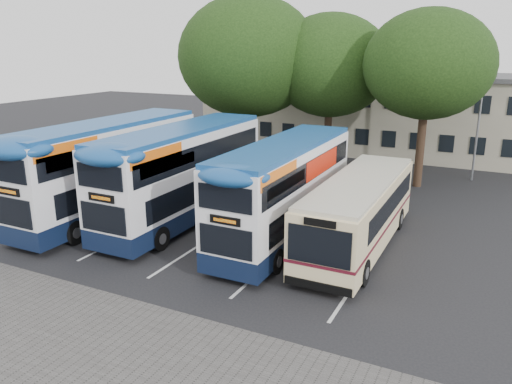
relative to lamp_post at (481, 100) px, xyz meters
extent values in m
plane|color=black|center=(-6.00, -19.97, -5.08)|extent=(120.00, 120.00, 0.00)
cube|color=#595654|center=(-8.00, -24.97, -5.08)|extent=(40.00, 6.00, 0.01)
cube|color=silver|center=(-16.75, -14.97, -5.08)|extent=(0.12, 11.00, 0.01)
cube|color=silver|center=(-13.25, -14.97, -5.08)|extent=(0.12, 11.00, 0.01)
cube|color=silver|center=(-9.75, -14.97, -5.08)|extent=(0.12, 11.00, 0.01)
cube|color=silver|center=(-6.25, -14.97, -5.08)|extent=(0.12, 11.00, 0.01)
cube|color=silver|center=(-2.75, -14.97, -5.08)|extent=(0.12, 11.00, 0.01)
cube|color=#A69F86|center=(-6.00, 7.03, -2.08)|extent=(32.00, 8.00, 6.00)
cube|color=#4C4C4F|center=(-6.00, 7.03, 0.97)|extent=(32.40, 8.40, 0.30)
cube|color=black|center=(-6.00, 3.01, -3.38)|extent=(30.00, 0.06, 1.20)
cube|color=black|center=(-6.00, 3.01, -0.58)|extent=(30.00, 0.06, 1.20)
cylinder|color=gray|center=(0.00, 0.03, -0.58)|extent=(0.14, 0.14, 9.00)
cube|color=gray|center=(0.00, 0.03, 3.92)|extent=(0.12, 0.80, 0.12)
cube|color=gray|center=(0.00, -0.37, 3.87)|extent=(0.25, 0.50, 0.12)
cylinder|color=black|center=(-14.63, -2.70, -2.30)|extent=(0.50, 0.50, 5.57)
ellipsoid|color=black|center=(-14.63, -2.70, 2.48)|extent=(9.53, 9.53, 8.10)
cylinder|color=black|center=(-9.36, -1.05, -2.50)|extent=(0.50, 0.50, 5.16)
ellipsoid|color=black|center=(-9.36, -1.05, 1.93)|extent=(7.97, 7.97, 6.77)
cylinder|color=black|center=(-2.91, -2.97, -2.42)|extent=(0.50, 0.50, 5.33)
ellipsoid|color=black|center=(-2.91, -2.97, 2.17)|extent=(7.41, 7.41, 6.30)
cube|color=#0E1A36|center=(-15.89, -15.46, -4.33)|extent=(2.70, 11.34, 0.86)
cube|color=white|center=(-15.89, -15.46, -2.22)|extent=(2.70, 11.34, 3.35)
cube|color=#174B8E|center=(-15.89, -15.46, -0.49)|extent=(2.65, 11.11, 0.32)
cube|color=black|center=(-15.89, -15.13, -3.14)|extent=(2.74, 10.05, 1.08)
cube|color=black|center=(-15.89, -15.46, -1.47)|extent=(2.74, 10.69, 0.97)
cube|color=orange|center=(-14.53, -19.18, -0.87)|extent=(0.02, 3.46, 0.59)
cube|color=black|center=(-15.89, -21.16, -2.33)|extent=(1.30, 0.06, 0.32)
cylinder|color=black|center=(-17.11, -12.16, -4.54)|extent=(0.32, 1.08, 1.08)
cylinder|color=black|center=(-14.67, -12.16, -4.54)|extent=(0.32, 1.08, 1.08)
cylinder|color=black|center=(-17.11, -19.18, -4.54)|extent=(0.32, 1.08, 1.08)
cylinder|color=black|center=(-14.67, -19.18, -4.54)|extent=(0.32, 1.08, 1.08)
cube|color=#0E1A36|center=(-12.15, -14.47, -4.35)|extent=(2.62, 10.99, 0.84)
cube|color=white|center=(-12.15, -14.47, -2.31)|extent=(2.62, 10.99, 3.24)
cube|color=#174B8E|center=(-12.15, -14.47, -0.64)|extent=(2.56, 10.77, 0.31)
cube|color=black|center=(-12.15, -14.15, -3.20)|extent=(2.66, 9.73, 1.05)
cube|color=black|center=(-12.15, -14.47, -1.58)|extent=(2.66, 10.36, 0.94)
cube|color=orange|center=(-10.83, -18.08, -1.00)|extent=(0.02, 3.35, 0.58)
cube|color=black|center=(-12.15, -19.99, -2.42)|extent=(1.26, 0.06, 0.31)
cylinder|color=black|center=(-13.33, -11.27, -4.56)|extent=(0.31, 1.05, 1.05)
cylinder|color=black|center=(-10.97, -11.27, -4.56)|extent=(0.31, 1.05, 1.05)
cylinder|color=black|center=(-13.33, -18.08, -4.56)|extent=(0.31, 1.05, 1.05)
cylinder|color=black|center=(-10.97, -18.08, -4.56)|extent=(0.31, 1.05, 1.05)
cube|color=#0E1A36|center=(-6.81, -14.55, -4.39)|extent=(2.47, 10.38, 0.79)
cube|color=white|center=(-6.81, -14.55, -2.47)|extent=(2.47, 10.38, 3.06)
cube|color=#174B8E|center=(-6.81, -14.55, -0.88)|extent=(2.42, 10.17, 0.30)
cube|color=black|center=(-6.81, -14.25, -3.31)|extent=(2.51, 9.19, 0.99)
cube|color=black|center=(-6.81, -14.55, -1.77)|extent=(2.51, 9.78, 0.89)
cube|color=orange|center=(-5.56, -17.95, -1.23)|extent=(0.02, 3.16, 0.54)
cube|color=black|center=(-6.81, -19.76, -2.56)|extent=(1.19, 0.06, 0.30)
cylinder|color=black|center=(-7.92, -11.53, -4.59)|extent=(0.30, 0.99, 0.99)
cylinder|color=black|center=(-5.69, -11.53, -4.59)|extent=(0.30, 0.99, 0.99)
cylinder|color=black|center=(-7.92, -17.95, -4.59)|extent=(0.30, 0.99, 0.99)
cylinder|color=black|center=(-5.69, -17.95, -4.59)|extent=(0.30, 0.99, 0.99)
cube|color=red|center=(-5.55, -13.31, -1.77)|extent=(0.02, 3.95, 0.84)
cube|color=#FAE0A6|center=(-3.62, -14.06, -3.50)|extent=(2.51, 10.04, 2.56)
cube|color=beige|center=(-3.62, -14.06, -2.17)|extent=(2.41, 9.64, 0.20)
cube|color=black|center=(-3.62, -13.56, -3.08)|extent=(2.55, 8.03, 0.90)
cube|color=#58111F|center=(-3.62, -14.06, -3.93)|extent=(2.54, 10.06, 0.12)
cube|color=black|center=(-3.62, -19.11, -3.18)|extent=(2.21, 0.06, 1.31)
cylinder|color=black|center=(-4.75, -17.48, -4.58)|extent=(0.30, 1.00, 1.00)
cylinder|color=black|center=(-2.48, -17.48, -4.58)|extent=(0.30, 1.00, 1.00)
cylinder|color=black|center=(-4.75, -11.05, -4.58)|extent=(0.30, 1.00, 1.00)
cylinder|color=black|center=(-2.48, -11.05, -4.58)|extent=(0.30, 1.00, 1.00)
camera|label=1|loc=(1.30, -33.75, 3.21)|focal=35.00mm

